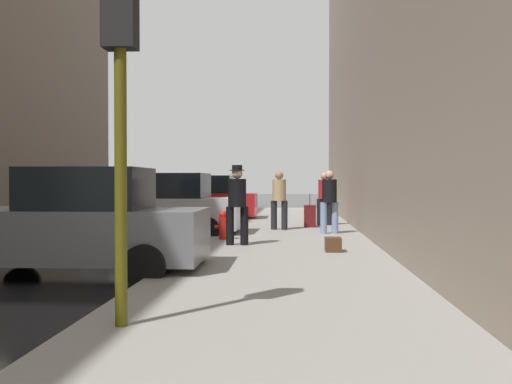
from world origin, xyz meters
The scene contains 12 objects.
sidewalk centered at (6.00, 0.00, 0.07)m, with size 4.00×40.00×0.15m, color gray.
parked_gray_coupe centered at (2.65, -1.44, 0.85)m, with size 4.22×2.10×1.79m.
parked_silver_sedan centered at (2.65, 5.02, 0.85)m, with size 4.26×2.17×1.79m.
parked_red_hatchback centered at (2.65, 11.35, 0.85)m, with size 4.21×2.08×1.79m.
fire_hydrant centered at (4.45, 3.21, 0.50)m, with size 0.42×0.22×0.70m.
traffic_light centered at (4.50, -5.14, 2.76)m, with size 0.32×0.32×3.60m.
pedestrian_in_red_jacket centered at (7.15, 7.92, 1.10)m, with size 0.51×0.42×1.71m.
pedestrian_in_tan_coat centered at (5.74, 6.09, 1.10)m, with size 0.53×0.48×1.71m.
pedestrian_in_jeans centered at (7.13, 4.91, 1.10)m, with size 0.53×0.48×1.71m.
pedestrian_with_fedora centered at (4.91, 1.98, 1.14)m, with size 0.50×0.41×1.78m.
rolling_suitcase centered at (6.66, 7.19, 0.49)m, with size 0.36×0.56×1.04m.
duffel_bag centered at (6.96, 0.95, 0.29)m, with size 0.32×0.44×0.28m.
Camera 1 is at (6.19, -10.59, 1.56)m, focal length 40.00 mm.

